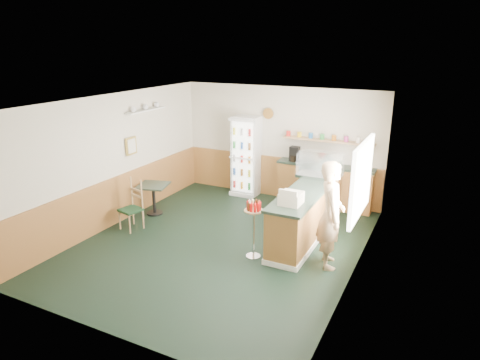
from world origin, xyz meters
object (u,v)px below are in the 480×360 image
Objects in this scene: cash_register at (291,198)px; cafe_table at (154,193)px; shopkeeper at (331,215)px; drinks_fridge at (246,156)px; display_case at (320,165)px; condiment_stand at (254,219)px; cafe_chair at (133,203)px.

cash_register reaches higher than cafe_table.
cash_register is 3.50m from cafe_table.
shopkeeper reaches higher than cash_register.
drinks_fridge is 2.19× the size of display_case.
cafe_chair is at bearing 178.60° from condiment_stand.
cafe_chair is at bearing -176.33° from cash_register.
cash_register reaches higher than condiment_stand.
cafe_table is 0.79m from cafe_chair.
cafe_chair is at bearing -84.11° from cafe_table.
condiment_stand is (-1.27, -0.31, -0.20)m from shopkeeper.
cafe_table is at bearing 109.42° from cafe_chair.
shopkeeper is at bearing -67.59° from display_case.
cash_register is at bearing 70.41° from shopkeeper.
display_case is at bearing 18.78° from cafe_table.
cash_register is at bearing -9.44° from cafe_table.
drinks_fridge reaches higher than shopkeeper.
cafe_table is at bearing 163.24° from condiment_stand.
cash_register is 0.36× the size of cafe_chair.
display_case reaches higher than cafe_table.
cash_register is 0.36× the size of condiment_stand.
drinks_fridge is at bearing 59.10° from cafe_table.
shopkeeper is 1.77× the size of cafe_chair.
condiment_stand is (1.57, -2.95, -0.26)m from drinks_fridge.
cafe_table is (-2.83, 0.85, -0.24)m from condiment_stand.
shopkeeper is (0.70, -1.70, -0.34)m from display_case.
cafe_table is (-4.10, 0.54, -0.44)m from shopkeeper.
condiment_stand is 1.00× the size of cafe_chair.
condiment_stand is (-0.57, -2.01, -0.54)m from display_case.
display_case is 1.87m from shopkeeper.
drinks_fridge is 1.88× the size of condiment_stand.
cash_register is at bearing 26.54° from condiment_stand.
drinks_fridge is 3.88m from shopkeeper.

